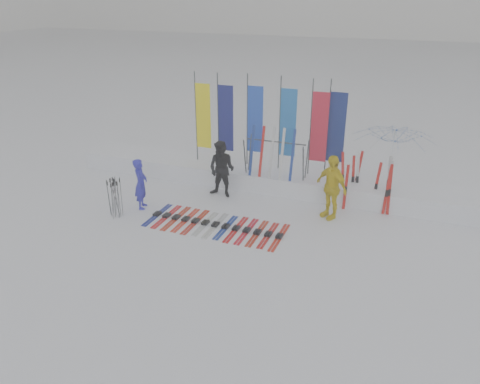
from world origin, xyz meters
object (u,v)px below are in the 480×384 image
at_px(person_black, 222,169).
at_px(tent_canopy, 390,162).
at_px(person_yellow, 331,187).
at_px(ski_row, 215,225).
at_px(ski_rack, 276,153).
at_px(person_blue, 141,184).

relative_size(person_black, tent_canopy, 0.70).
bearing_deg(person_yellow, ski_row, -115.17).
height_order(tent_canopy, ski_row, tent_canopy).
bearing_deg(tent_canopy, ski_rack, -164.02).
distance_m(person_black, person_yellow, 3.67).
bearing_deg(ski_rack, person_black, -148.22).
xyz_separation_m(ski_row, ski_rack, (0.87, 3.04, 1.35)).
bearing_deg(ski_rack, tent_canopy, 15.98).
bearing_deg(person_yellow, person_black, -150.68).
bearing_deg(ski_row, ski_rack, 74.06).
relative_size(tent_canopy, ski_row, 0.66).
height_order(person_blue, person_yellow, person_yellow).
bearing_deg(ski_row, person_black, 108.00).
xyz_separation_m(person_yellow, tent_canopy, (1.47, 2.26, 0.22)).
xyz_separation_m(person_blue, person_yellow, (5.65, 1.48, 0.18)).
relative_size(ski_row, ski_rack, 2.00).
bearing_deg(tent_canopy, person_yellow, -123.02).
xyz_separation_m(person_blue, ski_rack, (3.53, 2.71, 0.57)).
relative_size(person_blue, person_yellow, 0.82).
height_order(person_black, ski_row, person_black).
xyz_separation_m(person_blue, tent_canopy, (7.12, 3.74, 0.40)).
bearing_deg(tent_canopy, person_black, -158.86).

